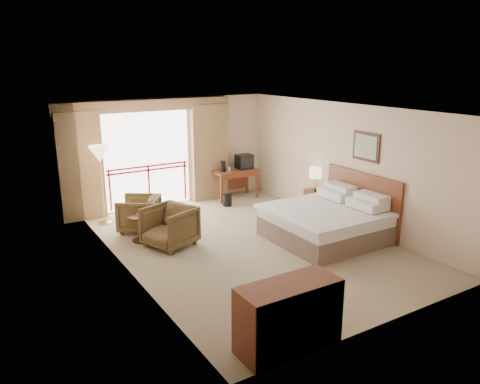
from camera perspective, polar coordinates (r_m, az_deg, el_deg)
floor at (r=9.51m, az=1.20°, el=-6.33°), size 7.00×7.00×0.00m
ceiling at (r=8.86m, az=1.30°, el=10.09°), size 7.00×7.00×0.00m
wall_back at (r=12.12m, az=-7.74°, el=4.98°), size 5.00×0.00×5.00m
wall_front at (r=6.55m, az=18.04°, el=-4.80°), size 5.00×0.00×5.00m
wall_left at (r=8.07m, az=-13.88°, el=-0.69°), size 0.00×7.00×7.00m
wall_right at (r=10.62m, az=12.70°, el=3.25°), size 0.00×7.00×7.00m
balcony_door at (r=11.84m, az=-11.22°, el=3.83°), size 2.40×0.00×2.40m
balcony_railing at (r=11.90m, az=-11.09°, el=1.99°), size 2.09×0.03×1.02m
curtain_left at (r=11.26m, az=-18.88°, el=2.95°), size 1.00×0.26×2.50m
curtain_right at (r=12.37m, az=-3.83°, el=4.83°), size 1.00×0.26×2.50m
valance at (r=11.55m, az=-11.40°, el=10.32°), size 4.40×0.22×0.28m
hvac_vent at (r=12.53m, az=-2.33°, el=10.07°), size 0.50×0.04×0.50m
bed at (r=9.79m, az=10.54°, el=-3.60°), size 2.13×2.06×0.97m
headboard at (r=10.35m, az=14.61°, el=-1.20°), size 0.06×2.10×1.30m
framed_art at (r=10.09m, az=15.11°, el=5.35°), size 0.04×0.72×0.60m
nightstand at (r=11.45m, az=9.23°, el=-1.17°), size 0.44×0.51×0.58m
table_lamp at (r=11.30m, az=9.22°, el=2.30°), size 0.30×0.30×0.53m
phone at (r=11.22m, az=9.60°, el=0.21°), size 0.21×0.18×0.08m
desk at (r=12.54m, az=-0.78°, el=2.01°), size 1.20×0.58×0.78m
tv at (r=12.56m, az=0.53°, el=3.72°), size 0.42×0.34×0.38m
coffee_maker at (r=12.26m, az=-2.07°, el=3.15°), size 0.15×0.15×0.28m
cup at (r=12.31m, az=-1.35°, el=2.79°), size 0.09×0.09×0.10m
wastebasket at (r=11.93m, az=-1.56°, el=-1.01°), size 0.27×0.27×0.29m
armchair_far at (r=10.47m, az=-12.09°, el=-4.59°), size 1.15×1.14×0.76m
armchair_near at (r=9.52m, az=-8.50°, el=-6.49°), size 1.15×1.14×0.81m
side_table at (r=9.73m, az=-12.08°, el=-3.80°), size 0.50×0.50×0.55m
book at (r=9.68m, az=-12.14°, el=-2.81°), size 0.22×0.25×0.02m
floor_lamp at (r=10.72m, az=-16.73°, el=4.10°), size 0.46×0.46×1.78m
dresser at (r=6.14m, az=5.96°, el=-14.83°), size 1.34×0.57×0.89m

